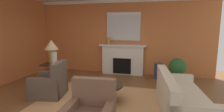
{
  "coord_description": "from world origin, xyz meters",
  "views": [
    {
      "loc": [
        1.54,
        -4.1,
        1.88
      ],
      "look_at": [
        0.21,
        1.01,
        1.0
      ],
      "focal_mm": 29.01,
      "sensor_mm": 36.0,
      "label": 1
    }
  ],
  "objects": [
    {
      "name": "coffee_table",
      "position": [
        0.24,
        0.03,
        0.34
      ],
      "size": [
        1.0,
        1.0,
        0.45
      ],
      "color": "#2D2319",
      "rests_on": "ground_plane"
    },
    {
      "name": "vase_mantel_left",
      "position": [
        -0.35,
        2.67,
        1.31
      ],
      "size": [
        0.15,
        0.15,
        0.27
      ],
      "primitive_type": "cylinder",
      "color": "#B7892D",
      "rests_on": "fireplace"
    },
    {
      "name": "vase_on_side_table",
      "position": [
        -1.56,
        0.74,
        0.9
      ],
      "size": [
        0.18,
        0.18,
        0.4
      ],
      "primitive_type": "cylinder",
      "color": "beige",
      "rests_on": "side_table"
    },
    {
      "name": "crown_moulding",
      "position": [
        0.0,
        2.85,
        2.82
      ],
      "size": [
        7.1,
        0.08,
        0.12
      ],
      "primitive_type": "cube",
      "color": "white"
    },
    {
      "name": "book_red_cover",
      "position": [
        0.1,
        0.07,
        0.48
      ],
      "size": [
        0.26,
        0.17,
        0.06
      ],
      "primitive_type": "cube",
      "rotation": [
        0.0,
        0.0,
        0.12
      ],
      "color": "maroon",
      "rests_on": "coffee_table"
    },
    {
      "name": "area_rug",
      "position": [
        0.24,
        0.03,
        0.01
      ],
      "size": [
        3.23,
        2.42,
        0.01
      ],
      "primitive_type": "cube",
      "color": "tan",
      "rests_on": "ground_plane"
    },
    {
      "name": "ground_plane",
      "position": [
        0.0,
        0.0,
        0.0
      ],
      "size": [
        8.45,
        8.45,
        0.0
      ],
      "primitive_type": "plane",
      "color": "brown"
    },
    {
      "name": "mantel_mirror",
      "position": [
        0.2,
        2.84,
        1.86
      ],
      "size": [
        1.31,
        0.04,
        1.07
      ],
      "primitive_type": "cube",
      "color": "silver"
    },
    {
      "name": "side_table",
      "position": [
        -1.71,
        0.86,
        0.4
      ],
      "size": [
        0.56,
        0.56,
        0.7
      ],
      "color": "#2D2319",
      "rests_on": "ground_plane"
    },
    {
      "name": "vase_tall_corner",
      "position": [
        1.57,
        2.42,
        0.28
      ],
      "size": [
        0.29,
        0.29,
        0.57
      ],
      "primitive_type": "cylinder",
      "color": "navy",
      "rests_on": "ground_plane"
    },
    {
      "name": "sofa",
      "position": [
        2.04,
        -0.16,
        0.3
      ],
      "size": [
        1.12,
        2.18,
        0.85
      ],
      "color": "beige",
      "rests_on": "ground_plane"
    },
    {
      "name": "armchair_near_window",
      "position": [
        -1.24,
        -0.01,
        0.31
      ],
      "size": [
        0.93,
        0.93,
        0.95
      ],
      "color": "brown",
      "rests_on": "ground_plane"
    },
    {
      "name": "wall_fireplace",
      "position": [
        0.0,
        2.93,
        1.45
      ],
      "size": [
        7.1,
        0.12,
        2.9
      ],
      "primitive_type": "cube",
      "color": "#CC723D",
      "rests_on": "ground_plane"
    },
    {
      "name": "potted_plant",
      "position": [
        2.17,
        2.06,
        0.49
      ],
      "size": [
        0.56,
        0.56,
        0.83
      ],
      "color": "#A8754C",
      "rests_on": "ground_plane"
    },
    {
      "name": "table_lamp",
      "position": [
        -1.71,
        0.86,
        1.22
      ],
      "size": [
        0.44,
        0.44,
        0.75
      ],
      "color": "#B28E38",
      "rests_on": "side_table"
    },
    {
      "name": "book_art_folio",
      "position": [
        0.22,
        0.13,
        0.53
      ],
      "size": [
        0.2,
        0.17,
        0.04
      ],
      "primitive_type": "cube",
      "rotation": [
        0.0,
        0.0,
        0.1
      ],
      "color": "maroon",
      "rests_on": "coffee_table"
    },
    {
      "name": "fireplace",
      "position": [
        0.2,
        2.72,
        0.56
      ],
      "size": [
        1.8,
        0.35,
        1.17
      ],
      "color": "white",
      "rests_on": "ground_plane"
    }
  ]
}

